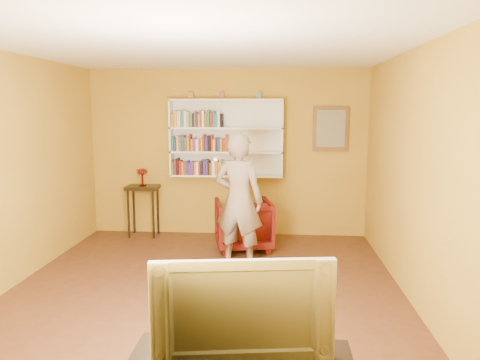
{
  "coord_description": "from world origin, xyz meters",
  "views": [
    {
      "loc": [
        0.79,
        -5.06,
        2.05
      ],
      "look_at": [
        0.34,
        0.75,
        1.17
      ],
      "focal_mm": 35.0,
      "sensor_mm": 36.0,
      "label": 1
    }
  ],
  "objects_px": {
    "ruby_lustre": "(142,173)",
    "television": "(242,304)",
    "bookshelf": "(227,138)",
    "person": "(239,201)",
    "armchair": "(244,224)",
    "console_table": "(143,194)"
  },
  "relations": [
    {
      "from": "bookshelf",
      "to": "television",
      "type": "distance_m",
      "value": 4.76
    },
    {
      "from": "bookshelf",
      "to": "armchair",
      "type": "height_order",
      "value": "bookshelf"
    },
    {
      "from": "ruby_lustre",
      "to": "armchair",
      "type": "distance_m",
      "value": 1.9
    },
    {
      "from": "bookshelf",
      "to": "person",
      "type": "bearing_deg",
      "value": -78.26
    },
    {
      "from": "person",
      "to": "television",
      "type": "relative_size",
      "value": 1.55
    },
    {
      "from": "console_table",
      "to": "ruby_lustre",
      "type": "xyz_separation_m",
      "value": [
        0.0,
        0.0,
        0.35
      ]
    },
    {
      "from": "bookshelf",
      "to": "ruby_lustre",
      "type": "distance_m",
      "value": 1.47
    },
    {
      "from": "bookshelf",
      "to": "console_table",
      "type": "xyz_separation_m",
      "value": [
        -1.35,
        -0.16,
        -0.91
      ]
    },
    {
      "from": "bookshelf",
      "to": "console_table",
      "type": "distance_m",
      "value": 1.64
    },
    {
      "from": "ruby_lustre",
      "to": "armchair",
      "type": "relative_size",
      "value": 0.34
    },
    {
      "from": "console_table",
      "to": "person",
      "type": "bearing_deg",
      "value": -39.32
    },
    {
      "from": "console_table",
      "to": "ruby_lustre",
      "type": "relative_size",
      "value": 2.96
    },
    {
      "from": "bookshelf",
      "to": "ruby_lustre",
      "type": "bearing_deg",
      "value": -173.27
    },
    {
      "from": "ruby_lustre",
      "to": "television",
      "type": "height_order",
      "value": "television"
    },
    {
      "from": "ruby_lustre",
      "to": "armchair",
      "type": "bearing_deg",
      "value": -19.57
    },
    {
      "from": "console_table",
      "to": "television",
      "type": "height_order",
      "value": "television"
    },
    {
      "from": "bookshelf",
      "to": "console_table",
      "type": "relative_size",
      "value": 2.17
    },
    {
      "from": "bookshelf",
      "to": "television",
      "type": "xyz_separation_m",
      "value": [
        0.59,
        -4.66,
        -0.76
      ]
    },
    {
      "from": "bookshelf",
      "to": "person",
      "type": "relative_size",
      "value": 1.02
    },
    {
      "from": "television",
      "to": "console_table",
      "type": "bearing_deg",
      "value": 105.46
    },
    {
      "from": "console_table",
      "to": "ruby_lustre",
      "type": "distance_m",
      "value": 0.35
    },
    {
      "from": "console_table",
      "to": "person",
      "type": "relative_size",
      "value": 0.47
    }
  ]
}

